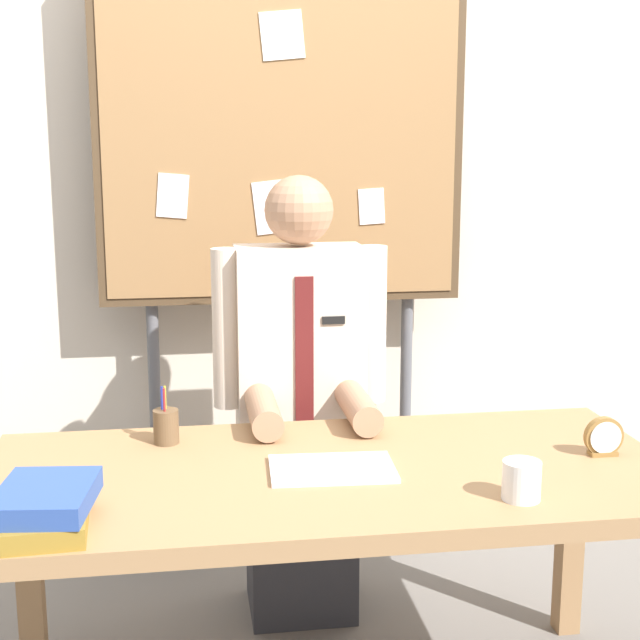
# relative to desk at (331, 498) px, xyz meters

# --- Properties ---
(back_wall) EXTENTS (6.40, 0.08, 2.70)m
(back_wall) POSITION_rel_desk_xyz_m (0.00, 1.28, 0.71)
(back_wall) COLOR beige
(back_wall) RESTS_ON ground_plane
(desk) EXTENTS (1.76, 0.82, 0.72)m
(desk) POSITION_rel_desk_xyz_m (0.00, 0.00, 0.00)
(desk) COLOR #9E754C
(desk) RESTS_ON ground_plane
(person) EXTENTS (0.55, 0.56, 1.44)m
(person) POSITION_rel_desk_xyz_m (0.00, 0.60, 0.03)
(person) COLOR #2D2D33
(person) RESTS_ON ground_plane
(bulletin_board) EXTENTS (1.31, 0.09, 2.22)m
(bulletin_board) POSITION_rel_desk_xyz_m (-0.00, 1.08, 0.93)
(bulletin_board) COLOR #4C3823
(bulletin_board) RESTS_ON ground_plane
(book_stack) EXTENTS (0.22, 0.27, 0.09)m
(book_stack) POSITION_rel_desk_xyz_m (-0.66, -0.27, 0.13)
(book_stack) COLOR olive
(book_stack) RESTS_ON desk
(open_notebook) EXTENTS (0.33, 0.22, 0.01)m
(open_notebook) POSITION_rel_desk_xyz_m (-0.00, -0.02, 0.09)
(open_notebook) COLOR silver
(open_notebook) RESTS_ON desk
(desk_clock) EXTENTS (0.11, 0.04, 0.11)m
(desk_clock) POSITION_rel_desk_xyz_m (0.73, -0.01, 0.13)
(desk_clock) COLOR olive
(desk_clock) RESTS_ON desk
(coffee_mug) EXTENTS (0.09, 0.09, 0.09)m
(coffee_mug) POSITION_rel_desk_xyz_m (0.40, -0.27, 0.13)
(coffee_mug) COLOR white
(coffee_mug) RESTS_ON desk
(pen_holder) EXTENTS (0.07, 0.07, 0.16)m
(pen_holder) POSITION_rel_desk_xyz_m (-0.42, 0.26, 0.13)
(pen_holder) COLOR brown
(pen_holder) RESTS_ON desk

